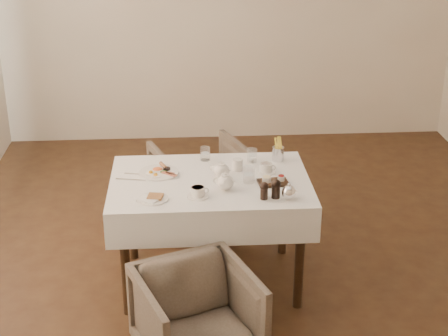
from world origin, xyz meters
The scene contains 20 objects.
table centered at (-0.32, -0.24, 0.64)m, with size 1.28×0.88×0.75m.
armchair_near centered at (-0.43, -1.07, 0.29)m, with size 0.61×0.63×0.58m, color #4B4237.
armchair_far centered at (-0.34, 0.65, 0.32)m, with size 0.68×0.70×0.63m, color #4B4237.
breakfast_plate centered at (-0.65, -0.11, 0.76)m, with size 0.26×0.26×0.03m.
side_plate centered at (-0.68, -0.51, 0.76)m, with size 0.20×0.18×0.02m.
teapot_centre centered at (-0.24, -0.21, 0.81)m, with size 0.14×0.11×0.12m, color white, non-canonical shape.
teapot_front centered at (-0.23, -0.39, 0.81)m, with size 0.14×0.11×0.12m, color white, non-canonical shape.
creamer centered at (-0.13, -0.10, 0.80)m, with size 0.07×0.07×0.08m, color white.
teacup_near centered at (-0.40, -0.48, 0.78)m, with size 0.13×0.13×0.06m.
teacup_far centered at (0.05, -0.15, 0.78)m, with size 0.13×0.13×0.06m.
glass_left centered at (-0.34, 0.09, 0.80)m, with size 0.07×0.07×0.09m, color silver.
glass_mid centered at (-0.07, -0.29, 0.81)m, with size 0.07×0.07×0.10m, color silver.
glass_right centered at (-0.02, 0.04, 0.80)m, with size 0.07×0.07×0.09m, color silver.
condiment_board centered at (0.08, -0.32, 0.77)m, with size 0.20×0.15×0.05m.
pepper_mill_left centered at (-0.01, -0.54, 0.81)m, with size 0.05×0.05×0.11m, color black, non-canonical shape.
pepper_mill_right centered at (0.07, -0.53, 0.82)m, with size 0.06×0.06×0.12m, color black, non-canonical shape.
silver_pot centered at (0.14, -0.55, 0.81)m, with size 0.10×0.08×0.11m, color white, non-canonical shape.
fries_cup centered at (0.16, 0.05, 0.83)m, with size 0.08×0.08×0.17m.
cutlery_fork centered at (-0.78, -0.12, 0.76)m, with size 0.01×0.19×0.00m, color silver.
cutlery_knife centered at (-0.83, -0.21, 0.76)m, with size 0.02×0.20×0.00m, color silver.
Camera 1 is at (-0.49, -4.23, 2.58)m, focal length 55.00 mm.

